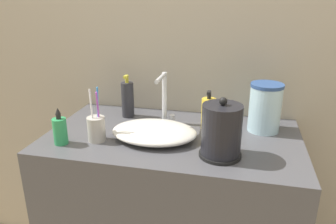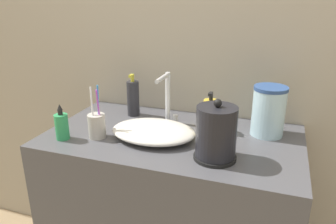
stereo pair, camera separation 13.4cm
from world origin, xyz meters
name	(u,v)px [view 2 (the right image)]	position (x,y,z in m)	size (l,w,h in m)	color
wall_back	(194,32)	(0.00, 0.61, 1.30)	(6.00, 0.04, 2.60)	#ADA38E
sink_basin	(153,131)	(-0.07, 0.25, 0.94)	(0.35, 0.26, 0.06)	silver
faucet	(168,96)	(-0.06, 0.41, 1.04)	(0.06, 0.15, 0.23)	silver
electric_kettle	(216,135)	(0.21, 0.15, 1.00)	(0.15, 0.15, 0.22)	black
toothbrush_cup	(97,125)	(-0.28, 0.17, 0.97)	(0.07, 0.07, 0.22)	#B7B2A8
lotion_bottle	(210,115)	(0.14, 0.39, 0.98)	(0.06, 0.06, 0.17)	gold
shampoo_bottle	(133,98)	(-0.25, 0.46, 1.00)	(0.06, 0.06, 0.20)	#28282D
mouthwash_bottle	(62,126)	(-0.41, 0.11, 0.97)	(0.05, 0.05, 0.15)	#2D9956
water_pitcher	(269,111)	(0.37, 0.43, 1.02)	(0.14, 0.14, 0.21)	#B2DBEA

